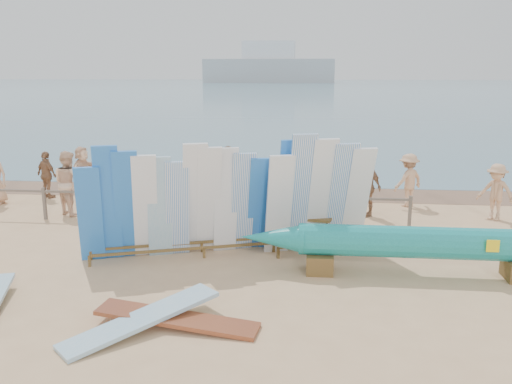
# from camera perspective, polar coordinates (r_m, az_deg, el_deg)

# --- Properties ---
(ground) EXTENTS (160.00, 160.00, 0.00)m
(ground) POSITION_cam_1_polar(r_m,az_deg,el_deg) (12.23, -10.70, -7.06)
(ground) COLOR tan
(ground) RESTS_ON ground
(ocean) EXTENTS (320.00, 240.00, 0.02)m
(ocean) POSITION_cam_1_polar(r_m,az_deg,el_deg) (139.12, 4.60, 10.92)
(ocean) COLOR slate
(ocean) RESTS_ON ground
(wet_sand_strip) EXTENTS (40.00, 2.60, 0.01)m
(wet_sand_strip) POSITION_cam_1_polar(r_m,az_deg,el_deg) (18.97, -4.57, 0.19)
(wet_sand_strip) COLOR brown
(wet_sand_strip) RESTS_ON ground
(distant_ship) EXTENTS (45.00, 8.00, 14.00)m
(distant_ship) POSITION_cam_1_polar(r_m,az_deg,el_deg) (191.64, 1.34, 13.00)
(distant_ship) COLOR #999EA3
(distant_ship) RESTS_ON ocean
(fence) EXTENTS (12.08, 0.08, 0.90)m
(fence) POSITION_cam_1_polar(r_m,az_deg,el_deg) (14.83, -7.53, -0.90)
(fence) COLOR #6B5D51
(fence) RESTS_ON ground
(main_surfboard_rack) EXTENTS (5.22, 2.30, 2.60)m
(main_surfboard_rack) POSITION_cam_1_polar(r_m,az_deg,el_deg) (12.07, -5.68, -1.31)
(main_surfboard_rack) COLOR brown
(main_surfboard_rack) RESTS_ON ground
(side_surfboard_rack) EXTENTS (2.49, 1.40, 2.78)m
(side_surfboard_rack) POSITION_cam_1_polar(r_m,az_deg,el_deg) (12.27, 6.73, -0.75)
(side_surfboard_rack) COLOR brown
(side_surfboard_rack) RESTS_ON ground
(outrigger_canoe) EXTENTS (7.26, 0.67, 1.03)m
(outrigger_canoe) POSITION_cam_1_polar(r_m,az_deg,el_deg) (11.43, 16.80, -5.30)
(outrigger_canoe) COLOR brown
(outrigger_canoe) RESTS_ON ground
(vendor_table) EXTENTS (1.03, 0.82, 1.23)m
(vendor_table) POSITION_cam_1_polar(r_m,az_deg,el_deg) (12.82, 5.96, -4.05)
(vendor_table) COLOR brown
(vendor_table) RESTS_ON ground
(flat_board_b) EXTENTS (2.26, 2.33, 0.35)m
(flat_board_b) POSITION_cam_1_polar(r_m,az_deg,el_deg) (9.20, -11.87, -13.94)
(flat_board_b) COLOR #82B4D0
(flat_board_b) RESTS_ON ground
(flat_board_c) EXTENTS (2.75, 0.87, 0.24)m
(flat_board_c) POSITION_cam_1_polar(r_m,az_deg,el_deg) (9.22, -8.28, -13.73)
(flat_board_c) COLOR brown
(flat_board_c) RESTS_ON ground
(beach_chair_left) EXTENTS (0.64, 0.66, 0.93)m
(beach_chair_left) POSITION_cam_1_polar(r_m,az_deg,el_deg) (15.73, -5.65, -1.42)
(beach_chair_left) COLOR red
(beach_chair_left) RESTS_ON ground
(beach_chair_right) EXTENTS (0.68, 0.69, 0.83)m
(beach_chair_right) POSITION_cam_1_polar(r_m,az_deg,el_deg) (15.54, -2.06, -1.65)
(beach_chair_right) COLOR red
(beach_chair_right) RESTS_ON ground
(stroller) EXTENTS (0.62, 0.79, 0.97)m
(stroller) POSITION_cam_1_polar(r_m,az_deg,el_deg) (15.70, -3.41, -0.96)
(stroller) COLOR red
(stroller) RESTS_ON ground
(beachgoer_extra_0) EXTENTS (1.06, 0.97, 1.58)m
(beachgoer_extra_0) POSITION_cam_1_polar(r_m,az_deg,el_deg) (16.42, 23.94, -0.00)
(beachgoer_extra_0) COLOR tan
(beachgoer_extra_0) RESTS_ON ground
(beachgoer_4) EXTENTS (1.16, 1.02, 1.86)m
(beachgoer_4) POSITION_cam_1_polar(r_m,az_deg,el_deg) (16.56, -2.93, 1.67)
(beachgoer_4) COLOR #8C6042
(beachgoer_4) RESTS_ON ground
(beachgoer_extra_1) EXTENTS (0.98, 0.77, 1.54)m
(beachgoer_extra_1) POSITION_cam_1_polar(r_m,az_deg,el_deg) (18.88, -21.16, 1.70)
(beachgoer_extra_1) COLOR #8C6042
(beachgoer_extra_1) RESTS_ON ground
(beachgoer_7) EXTENTS (0.70, 0.45, 1.79)m
(beachgoer_7) POSITION_cam_1_polar(r_m,az_deg,el_deg) (17.41, 7.34, 2.01)
(beachgoer_7) COLOR #8C6042
(beachgoer_7) RESTS_ON ground
(beachgoer_9) EXTENTS (1.10, 0.98, 1.63)m
(beachgoer_9) POSITION_cam_1_polar(r_m,az_deg,el_deg) (17.17, 15.74, 1.21)
(beachgoer_9) COLOR tan
(beachgoer_9) RESTS_ON ground
(beachgoer_6) EXTENTS (0.77, 1.02, 1.89)m
(beachgoer_6) POSITION_cam_1_polar(r_m,az_deg,el_deg) (15.36, 7.33, 0.77)
(beachgoer_6) COLOR tan
(beachgoer_6) RESTS_ON ground
(beachgoer_10) EXTENTS (1.00, 1.06, 1.74)m
(beachgoer_10) POSITION_cam_1_polar(r_m,az_deg,el_deg) (15.75, 11.55, 0.64)
(beachgoer_10) COLOR #8C6042
(beachgoer_10) RESTS_ON ground
(beachgoer_8) EXTENTS (0.76, 0.39, 1.53)m
(beachgoer_8) POSITION_cam_1_polar(r_m,az_deg,el_deg) (16.49, 6.39, 0.98)
(beachgoer_8) COLOR beige
(beachgoer_8) RESTS_ON ground
(beachgoer_11) EXTENTS (0.66, 1.53, 1.60)m
(beachgoer_11) POSITION_cam_1_polar(r_m,az_deg,el_deg) (19.26, -17.78, 2.24)
(beachgoer_11) COLOR beige
(beachgoer_11) RESTS_ON ground
(beachgoer_5) EXTENTS (0.73, 1.65, 1.72)m
(beachgoer_5) POSITION_cam_1_polar(r_m,az_deg,el_deg) (18.43, -5.62, 2.53)
(beachgoer_5) COLOR beige
(beachgoer_5) RESTS_ON ground
(beachgoer_2) EXTENTS (0.99, 0.85, 1.85)m
(beachgoer_2) POSITION_cam_1_polar(r_m,az_deg,el_deg) (16.48, -19.14, 0.92)
(beachgoer_2) COLOR beige
(beachgoer_2) RESTS_ON ground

